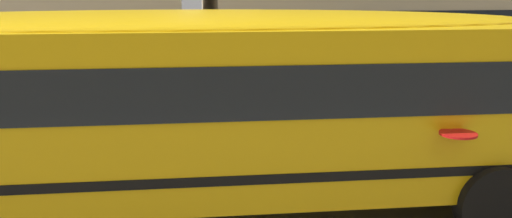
% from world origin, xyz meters
% --- Properties ---
extents(ground_plane, '(400.00, 400.00, 0.00)m').
position_xyz_m(ground_plane, '(0.00, 0.00, 0.00)').
color(ground_plane, '#4C4C4F').
extents(sidewalk_far, '(120.00, 3.00, 0.01)m').
position_xyz_m(sidewalk_far, '(0.00, 8.17, 0.01)').
color(sidewalk_far, gray).
rests_on(sidewalk_far, ground_plane).
extents(lane_centreline, '(110.00, 0.16, 0.01)m').
position_xyz_m(lane_centreline, '(0.00, 0.00, 0.00)').
color(lane_centreline, silver).
rests_on(lane_centreline, ground_plane).
extents(school_bus, '(13.95, 3.48, 3.11)m').
position_xyz_m(school_bus, '(-1.19, -1.32, 1.85)').
color(school_bus, yellow).
rests_on(school_bus, ground_plane).
extents(parked_car_teal_past_driveway, '(3.99, 2.05, 1.64)m').
position_xyz_m(parked_car_teal_past_driveway, '(7.25, 5.26, 0.84)').
color(parked_car_teal_past_driveway, '#195B66').
rests_on(parked_car_teal_past_driveway, ground_plane).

